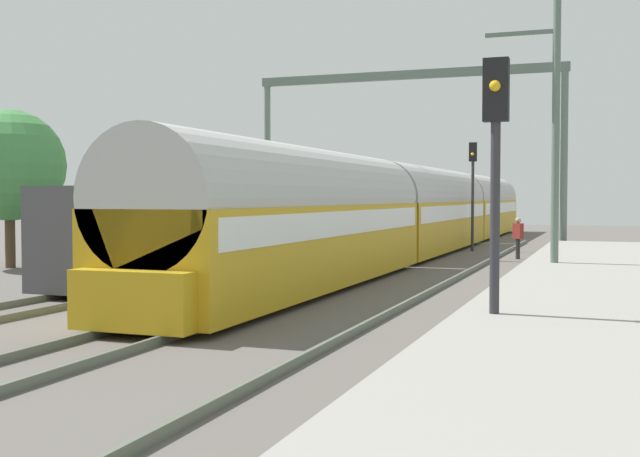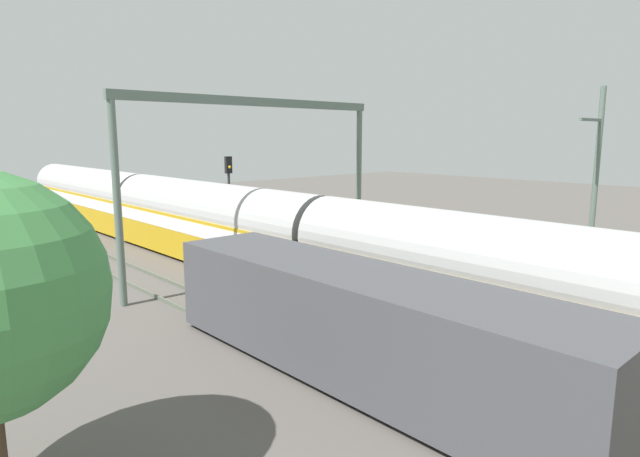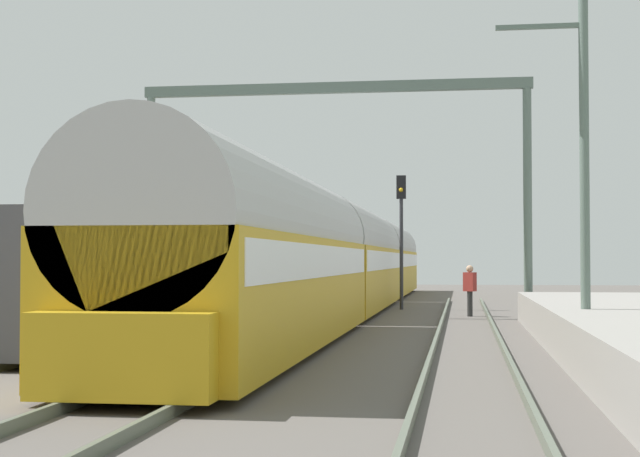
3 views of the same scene
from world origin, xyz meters
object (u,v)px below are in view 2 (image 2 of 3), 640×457
at_px(passenger_train, 212,222).
at_px(catenary_gantry, 259,149).
at_px(railway_signal_far, 229,191).
at_px(freight_car, 359,324).
at_px(person_crossing, 317,237).

distance_m(passenger_train, catenary_gantry, 5.50).
bearing_deg(catenary_gantry, railway_signal_far, 70.42).
bearing_deg(passenger_train, freight_car, -107.04).
bearing_deg(railway_signal_far, catenary_gantry, -109.58).
bearing_deg(person_crossing, catenary_gantry, 49.29).
bearing_deg(freight_car, catenary_gantry, 66.74).
xyz_separation_m(passenger_train, freight_car, (-4.35, -14.18, -0.50)).
xyz_separation_m(freight_car, railway_signal_far, (6.26, 15.50, 1.83)).
xyz_separation_m(freight_car, person_crossing, (8.83, 11.30, -0.44)).
bearing_deg(person_crossing, railway_signal_far, -24.09).
height_order(passenger_train, person_crossing, passenger_train).
bearing_deg(freight_car, railway_signal_far, 68.00).
bearing_deg(catenary_gantry, person_crossing, 14.77).
bearing_deg(railway_signal_far, passenger_train, -145.39).
bearing_deg(passenger_train, catenary_gantry, -90.00).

